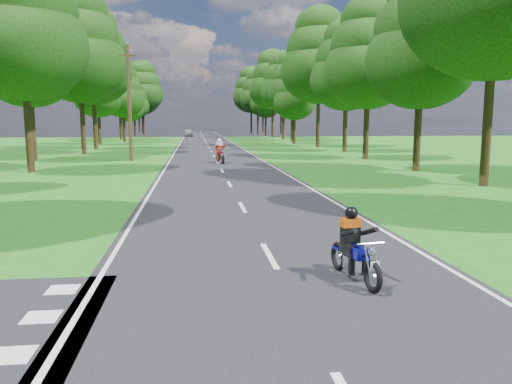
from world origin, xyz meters
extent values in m
plane|color=#1D5C15|center=(0.00, 0.00, 0.00)|extent=(160.00, 160.00, 0.00)
cube|color=black|center=(0.00, 50.00, 0.01)|extent=(7.00, 140.00, 0.02)
cube|color=silver|center=(0.00, 2.00, 0.02)|extent=(0.12, 2.00, 0.01)
cube|color=silver|center=(0.00, 8.00, 0.02)|extent=(0.12, 2.00, 0.01)
cube|color=silver|center=(0.00, 14.00, 0.02)|extent=(0.12, 2.00, 0.01)
cube|color=silver|center=(0.00, 20.00, 0.02)|extent=(0.12, 2.00, 0.01)
cube|color=silver|center=(0.00, 26.00, 0.02)|extent=(0.12, 2.00, 0.01)
cube|color=silver|center=(0.00, 32.00, 0.02)|extent=(0.12, 2.00, 0.01)
cube|color=silver|center=(0.00, 38.00, 0.02)|extent=(0.12, 2.00, 0.01)
cube|color=silver|center=(0.00, 44.00, 0.02)|extent=(0.12, 2.00, 0.01)
cube|color=silver|center=(0.00, 50.00, 0.02)|extent=(0.12, 2.00, 0.01)
cube|color=silver|center=(0.00, 56.00, 0.02)|extent=(0.12, 2.00, 0.01)
cube|color=silver|center=(0.00, 62.00, 0.02)|extent=(0.12, 2.00, 0.01)
cube|color=silver|center=(0.00, 68.00, 0.02)|extent=(0.12, 2.00, 0.01)
cube|color=silver|center=(0.00, 74.00, 0.02)|extent=(0.12, 2.00, 0.01)
cube|color=silver|center=(0.00, 80.00, 0.02)|extent=(0.12, 2.00, 0.01)
cube|color=silver|center=(0.00, 86.00, 0.02)|extent=(0.12, 2.00, 0.01)
cube|color=silver|center=(0.00, 92.00, 0.02)|extent=(0.12, 2.00, 0.01)
cube|color=silver|center=(0.00, 98.00, 0.02)|extent=(0.12, 2.00, 0.01)
cube|color=silver|center=(0.00, 104.00, 0.02)|extent=(0.12, 2.00, 0.01)
cube|color=silver|center=(0.00, 110.00, 0.02)|extent=(0.12, 2.00, 0.01)
cube|color=silver|center=(0.00, 116.00, 0.02)|extent=(0.12, 2.00, 0.01)
cube|color=silver|center=(-3.30, 50.00, 0.02)|extent=(0.10, 140.00, 0.01)
cube|color=silver|center=(3.30, 50.00, 0.02)|extent=(0.10, 140.00, 0.01)
cube|color=silver|center=(-3.80, -2.10, 0.02)|extent=(0.50, 0.50, 0.01)
cube|color=silver|center=(-3.80, -0.90, 0.02)|extent=(0.50, 0.50, 0.01)
cube|color=silver|center=(-3.80, 0.30, 0.02)|extent=(0.50, 0.50, 0.01)
cylinder|color=black|center=(-10.57, 20.76, 1.96)|extent=(0.40, 0.40, 3.91)
ellipsoid|color=#0B340B|center=(-10.57, 20.76, 6.78)|extent=(6.85, 6.85, 5.82)
ellipsoid|color=#0B340B|center=(-10.57, 20.76, 8.68)|extent=(5.87, 5.87, 4.99)
cylinder|color=black|center=(-12.94, 29.18, 1.90)|extent=(0.40, 0.40, 3.79)
ellipsoid|color=#0B340B|center=(-12.94, 29.18, 6.57)|extent=(6.64, 6.64, 5.64)
ellipsoid|color=#0B340B|center=(-12.94, 29.18, 8.41)|extent=(5.69, 5.69, 4.84)
ellipsoid|color=#0B340B|center=(-12.94, 29.18, 10.26)|extent=(4.27, 4.27, 3.63)
cylinder|color=black|center=(-10.82, 35.60, 2.16)|extent=(0.40, 0.40, 4.32)
ellipsoid|color=#0B340B|center=(-10.82, 35.60, 7.47)|extent=(7.56, 7.56, 6.42)
ellipsoid|color=#0B340B|center=(-10.82, 35.60, 9.58)|extent=(6.48, 6.48, 5.51)
ellipsoid|color=#0B340B|center=(-10.82, 35.60, 11.68)|extent=(4.86, 4.86, 4.13)
cylinder|color=black|center=(-11.26, 43.10, 2.20)|extent=(0.40, 0.40, 4.40)
ellipsoid|color=#0B340B|center=(-11.26, 43.10, 7.62)|extent=(7.71, 7.71, 6.55)
ellipsoid|color=#0B340B|center=(-11.26, 43.10, 9.77)|extent=(6.60, 6.60, 5.61)
ellipsoid|color=#0B340B|center=(-11.26, 43.10, 11.92)|extent=(4.95, 4.95, 4.21)
cylinder|color=black|center=(-12.61, 52.78, 1.60)|extent=(0.40, 0.40, 3.20)
ellipsoid|color=#0B340B|center=(-12.61, 52.78, 5.54)|extent=(5.60, 5.60, 4.76)
ellipsoid|color=#0B340B|center=(-12.61, 52.78, 7.10)|extent=(4.80, 4.80, 4.08)
ellipsoid|color=#0B340B|center=(-12.61, 52.78, 8.66)|extent=(3.60, 3.60, 3.06)
cylinder|color=black|center=(-10.75, 60.15, 1.61)|extent=(0.40, 0.40, 3.22)
ellipsoid|color=#0B340B|center=(-10.75, 60.15, 5.58)|extent=(5.64, 5.64, 4.79)
ellipsoid|color=#0B340B|center=(-10.75, 60.15, 7.15)|extent=(4.83, 4.83, 4.11)
ellipsoid|color=#0B340B|center=(-10.75, 60.15, 8.72)|extent=(3.62, 3.62, 3.08)
cylinder|color=black|center=(-12.29, 67.91, 1.80)|extent=(0.40, 0.40, 3.61)
ellipsoid|color=#0B340B|center=(-12.29, 67.91, 6.25)|extent=(6.31, 6.31, 5.37)
ellipsoid|color=#0B340B|center=(-12.29, 67.91, 8.01)|extent=(5.41, 5.41, 4.60)
ellipsoid|color=#0B340B|center=(-12.29, 67.91, 9.76)|extent=(4.06, 4.06, 3.45)
cylinder|color=black|center=(-11.94, 75.74, 1.33)|extent=(0.40, 0.40, 2.67)
ellipsoid|color=#0B340B|center=(-11.94, 75.74, 4.62)|extent=(4.67, 4.67, 3.97)
ellipsoid|color=#0B340B|center=(-11.94, 75.74, 5.92)|extent=(4.00, 4.00, 3.40)
ellipsoid|color=#0B340B|center=(-11.94, 75.74, 7.22)|extent=(3.00, 3.00, 2.55)
cylinder|color=black|center=(-12.18, 84.90, 1.54)|extent=(0.40, 0.40, 3.09)
ellipsoid|color=#0B340B|center=(-12.18, 84.90, 5.34)|extent=(5.40, 5.40, 4.59)
ellipsoid|color=#0B340B|center=(-12.18, 84.90, 6.85)|extent=(4.63, 4.63, 3.93)
ellipsoid|color=#0B340B|center=(-12.18, 84.90, 8.35)|extent=(3.47, 3.47, 2.95)
cylinder|color=black|center=(-11.23, 91.41, 2.24)|extent=(0.40, 0.40, 4.48)
ellipsoid|color=#0B340B|center=(-11.23, 91.41, 7.75)|extent=(7.84, 7.84, 6.66)
ellipsoid|color=#0B340B|center=(-11.23, 91.41, 9.94)|extent=(6.72, 6.72, 5.71)
ellipsoid|color=#0B340B|center=(-11.23, 91.41, 12.12)|extent=(5.04, 5.04, 4.28)
cylinder|color=black|center=(-12.28, 100.39, 2.05)|extent=(0.40, 0.40, 4.09)
ellipsoid|color=#0B340B|center=(-12.28, 100.39, 7.09)|extent=(7.16, 7.16, 6.09)
ellipsoid|color=#0B340B|center=(-12.28, 100.39, 9.08)|extent=(6.14, 6.14, 5.22)
ellipsoid|color=#0B340B|center=(-12.28, 100.39, 11.08)|extent=(4.61, 4.61, 3.92)
cylinder|color=black|center=(11.06, 12.20, 2.28)|extent=(0.40, 0.40, 4.56)
cylinder|color=black|center=(10.92, 18.69, 1.75)|extent=(0.40, 0.40, 3.49)
ellipsoid|color=#0B340B|center=(10.92, 18.69, 6.05)|extent=(6.12, 6.12, 5.20)
ellipsoid|color=#0B340B|center=(10.92, 18.69, 7.75)|extent=(5.24, 5.24, 4.46)
cylinder|color=black|center=(11.06, 27.58, 1.85)|extent=(0.40, 0.40, 3.69)
ellipsoid|color=#0B340B|center=(11.06, 27.58, 6.39)|extent=(6.46, 6.46, 5.49)
ellipsoid|color=#0B340B|center=(11.06, 27.58, 8.19)|extent=(5.54, 5.54, 4.71)
ellipsoid|color=#0B340B|center=(11.06, 27.58, 9.99)|extent=(4.15, 4.15, 3.53)
cylinder|color=black|center=(12.17, 36.42, 1.87)|extent=(0.40, 0.40, 3.74)
ellipsoid|color=#0B340B|center=(12.17, 36.42, 6.48)|extent=(6.55, 6.55, 5.57)
ellipsoid|color=#0B340B|center=(12.17, 36.42, 8.31)|extent=(5.62, 5.62, 4.77)
ellipsoid|color=#0B340B|center=(12.17, 36.42, 10.13)|extent=(4.21, 4.21, 3.58)
cylinder|color=black|center=(11.72, 44.72, 2.32)|extent=(0.40, 0.40, 4.64)
ellipsoid|color=#0B340B|center=(11.72, 44.72, 8.04)|extent=(8.12, 8.12, 6.91)
ellipsoid|color=#0B340B|center=(11.72, 44.72, 10.30)|extent=(6.96, 6.96, 5.92)
ellipsoid|color=#0B340B|center=(11.72, 44.72, 12.56)|extent=(5.22, 5.22, 4.44)
cylinder|color=black|center=(10.55, 51.92, 1.45)|extent=(0.40, 0.40, 2.91)
ellipsoid|color=#0B340B|center=(10.55, 51.92, 5.03)|extent=(5.09, 5.09, 4.33)
ellipsoid|color=#0B340B|center=(10.55, 51.92, 6.45)|extent=(4.36, 4.36, 3.71)
ellipsoid|color=#0B340B|center=(10.55, 51.92, 7.87)|extent=(3.27, 3.27, 2.78)
cylinder|color=black|center=(11.77, 59.40, 1.94)|extent=(0.40, 0.40, 3.88)
ellipsoid|color=#0B340B|center=(11.77, 59.40, 6.71)|extent=(6.78, 6.78, 5.77)
ellipsoid|color=#0B340B|center=(11.77, 59.40, 8.60)|extent=(5.81, 5.81, 4.94)
ellipsoid|color=#0B340B|center=(11.77, 59.40, 10.49)|extent=(4.36, 4.36, 3.71)
cylinder|color=black|center=(12.10, 67.87, 2.09)|extent=(0.40, 0.40, 4.18)
ellipsoid|color=#0B340B|center=(12.10, 67.87, 7.23)|extent=(7.31, 7.31, 6.21)
ellipsoid|color=#0B340B|center=(12.10, 67.87, 9.27)|extent=(6.27, 6.27, 5.33)
ellipsoid|color=#0B340B|center=(12.10, 67.87, 11.31)|extent=(4.70, 4.70, 4.00)
cylinder|color=black|center=(11.80, 76.83, 2.32)|extent=(0.40, 0.40, 4.63)
ellipsoid|color=#0B340B|center=(11.80, 76.83, 8.02)|extent=(8.11, 8.11, 6.89)
ellipsoid|color=#0B340B|center=(11.80, 76.83, 10.28)|extent=(6.95, 6.95, 5.91)
ellipsoid|color=#0B340B|center=(11.80, 76.83, 12.54)|extent=(5.21, 5.21, 4.43)
cylinder|color=black|center=(11.69, 84.12, 1.68)|extent=(0.40, 0.40, 3.36)
ellipsoid|color=#0B340B|center=(11.69, 84.12, 5.82)|extent=(5.88, 5.88, 5.00)
ellipsoid|color=#0B340B|center=(11.69, 84.12, 7.46)|extent=(5.04, 5.04, 4.29)
ellipsoid|color=#0B340B|center=(11.69, 84.12, 9.10)|extent=(3.78, 3.78, 3.21)
cylinder|color=black|center=(11.14, 91.34, 2.04)|extent=(0.40, 0.40, 4.09)
ellipsoid|color=#0B340B|center=(11.14, 91.34, 7.07)|extent=(7.15, 7.15, 6.08)
ellipsoid|color=#0B340B|center=(11.14, 91.34, 9.07)|extent=(6.13, 6.13, 5.21)
ellipsoid|color=#0B340B|center=(11.14, 91.34, 11.06)|extent=(4.60, 4.60, 3.91)
cylinder|color=black|center=(10.68, 99.10, 2.24)|extent=(0.40, 0.40, 4.48)
ellipsoid|color=#0B340B|center=(10.68, 99.10, 7.76)|extent=(7.84, 7.84, 6.66)
ellipsoid|color=#0B340B|center=(10.68, 99.10, 9.94)|extent=(6.72, 6.72, 5.71)
ellipsoid|color=#0B340B|center=(10.68, 99.10, 12.13)|extent=(5.04, 5.04, 4.28)
cylinder|color=black|center=(-14.00, 110.00, 1.92)|extent=(0.40, 0.40, 3.84)
ellipsoid|color=#0B340B|center=(-14.00, 110.00, 6.65)|extent=(6.72, 6.72, 5.71)
ellipsoid|color=#0B340B|center=(-14.00, 110.00, 8.52)|extent=(5.76, 5.76, 4.90)
ellipsoid|color=#0B340B|center=(-14.00, 110.00, 10.39)|extent=(4.32, 4.32, 3.67)
cylinder|color=black|center=(15.00, 112.00, 2.08)|extent=(0.40, 0.40, 4.16)
ellipsoid|color=#0B340B|center=(15.00, 112.00, 7.20)|extent=(7.28, 7.28, 6.19)
ellipsoid|color=#0B340B|center=(15.00, 112.00, 9.23)|extent=(6.24, 6.24, 5.30)
ellipsoid|color=#0B340B|center=(15.00, 112.00, 11.26)|extent=(4.68, 4.68, 3.98)
cylinder|color=black|center=(-16.00, 95.00, 1.76)|extent=(0.40, 0.40, 3.52)
ellipsoid|color=#0B340B|center=(-16.00, 95.00, 6.09)|extent=(6.16, 6.16, 5.24)
ellipsoid|color=#0B340B|center=(-16.00, 95.00, 7.81)|extent=(5.28, 5.28, 4.49)
ellipsoid|color=#0B340B|center=(-16.00, 95.00, 9.53)|extent=(3.96, 3.96, 3.37)
cylinder|color=black|center=(17.00, 98.00, 2.24)|extent=(0.40, 0.40, 4.48)
ellipsoid|color=#0B340B|center=(17.00, 98.00, 7.76)|extent=(7.84, 7.84, 6.66)
ellipsoid|color=#0B340B|center=(17.00, 98.00, 9.94)|extent=(6.72, 6.72, 5.71)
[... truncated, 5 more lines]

